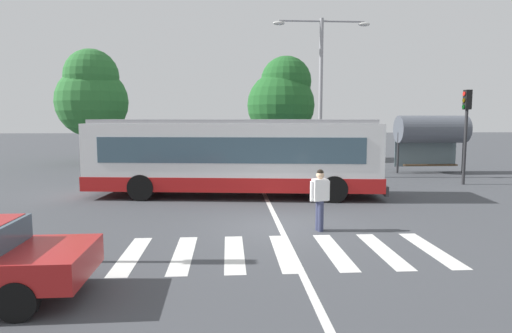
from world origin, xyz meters
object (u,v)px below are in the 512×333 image
Objects in this scene: parked_car_black at (158,157)px; parked_car_teal at (204,157)px; parked_car_white at (247,156)px; background_tree_left at (92,94)px; twin_arm_street_lamp at (321,79)px; parked_car_blue at (290,156)px; background_tree_right at (282,98)px; city_transit_bus at (234,157)px; bus_stop_shelter at (432,130)px; pedestrian_crossing_street at (320,196)px; traffic_light_far_corner at (466,121)px.

parked_car_teal is (2.78, 0.09, 0.00)m from parked_car_black.
parked_car_white is 11.86m from background_tree_left.
twin_arm_street_lamp is 16.25m from background_tree_left.
parked_car_blue is 0.61× the size of background_tree_right.
bus_stop_shelter is at bearing 31.14° from city_transit_bus.
city_transit_bus is at bearing 112.18° from pedestrian_crossing_street.
bus_stop_shelter is at bearing -20.68° from parked_car_blue.
pedestrian_crossing_street is at bearing -84.91° from parked_car_white.
pedestrian_crossing_street is 0.44× the size of bus_stop_shelter.
parked_car_white is (2.63, 0.02, 0.00)m from parked_car_teal.
traffic_light_far_corner reaches higher than parked_car_blue.
bus_stop_shelter is at bearing 84.24° from traffic_light_far_corner.
background_tree_left is at bearing 140.01° from parked_car_black.
parked_car_blue is 0.57× the size of twin_arm_street_lamp.
background_tree_left is at bearing 162.09° from bus_stop_shelter.
parked_car_black is at bearing -178.15° from parked_car_teal.
background_tree_left is (-7.78, 4.11, 3.95)m from parked_car_teal.
background_tree_right is at bearing 94.56° from twin_arm_street_lamp.
background_tree_right is at bearing 6.95° from background_tree_left.
parked_car_black is (-4.46, 9.31, -0.82)m from city_transit_bus.
city_transit_bus is 2.99× the size of bus_stop_shelter.
background_tree_left is at bearing 163.73° from parked_car_blue.
parked_car_teal is 8.77m from background_tree_right.
background_tree_right reaches higher than city_transit_bus.
city_transit_bus is at bearing -64.40° from parked_car_black.
background_tree_right is (5.47, 5.72, 3.79)m from parked_car_teal.
background_tree_right reaches higher than parked_car_white.
pedestrian_crossing_street is 0.21× the size of twin_arm_street_lamp.
bus_stop_shelter reaches higher than parked_car_teal.
traffic_light_far_corner is at bearing 12.65° from city_transit_bus.
parked_car_black is 8.11m from parked_car_blue.
parked_car_white is at bearing 0.38° from parked_car_teal.
pedestrian_crossing_street is 15.39m from bus_stop_shelter.
parked_car_black is at bearing 115.60° from city_transit_bus.
parked_car_teal is at bearing -176.97° from parked_car_blue.
background_tree_right is (0.15, 5.44, 3.79)m from parked_car_blue.
twin_arm_street_lamp is (-6.25, 2.90, 2.15)m from traffic_light_far_corner.
parked_car_black is 0.99× the size of parked_car_blue.
bus_stop_shelter is at bearing -48.06° from background_tree_right.
city_transit_bus reaches higher than parked_car_black.
parked_car_blue is at bearing 3.03° from parked_car_teal.
pedestrian_crossing_street is 15.36m from parked_car_blue.
pedestrian_crossing_street is 0.37× the size of parked_car_black.
parked_car_white is at bearing 165.79° from bus_stop_shelter.
pedestrian_crossing_street is 0.22× the size of background_tree_left.
pedestrian_crossing_street is 21.10m from background_tree_right.
bus_stop_shelter is at bearing -14.21° from parked_car_white.
parked_car_black is at bearing -178.87° from parked_car_white.
bus_stop_shelter is (15.72, -2.50, 1.65)m from parked_car_black.
city_transit_bus reaches higher than parked_car_white.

